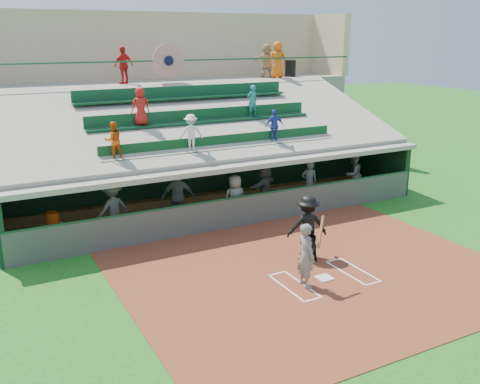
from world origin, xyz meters
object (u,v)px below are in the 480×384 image
water_cooler (53,219)px  home_plate (324,278)px  catcher (310,244)px  trash_bin (290,68)px  white_table (55,235)px  batter_at_plate (306,255)px

water_cooler → home_plate: bearing=-45.2°
catcher → trash_bin: (6.79, 11.73, 4.44)m
catcher → home_plate: bearing=74.0°
white_table → trash_bin: trash_bin is taller
batter_at_plate → trash_bin: 15.76m
white_table → trash_bin: size_ratio=0.84×
batter_at_plate → trash_bin: (7.84, 13.05, 4.08)m
white_table → water_cooler: water_cooler is taller
batter_at_plate → white_table: 8.53m
home_plate → white_table: white_table is taller
batter_at_plate → white_table: (-5.57, 6.43, -0.59)m
batter_at_plate → water_cooler: (-5.57, 6.50, -0.06)m
batter_at_plate → water_cooler: 8.56m
water_cooler → batter_at_plate: bearing=-49.4°
home_plate → trash_bin: 15.55m
batter_at_plate → trash_bin: size_ratio=2.30×
home_plate → batter_at_plate: batter_at_plate is taller
catcher → water_cooler: (-6.62, 5.19, 0.30)m
home_plate → white_table: bearing=135.1°
white_table → catcher: bearing=-52.1°
batter_at_plate → white_table: bearing=130.9°
catcher → white_table: bearing=-39.5°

